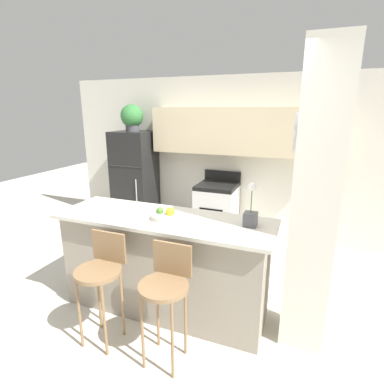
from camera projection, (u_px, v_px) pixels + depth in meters
ground_plane at (165, 307)px, 3.19m from camera, size 14.00×14.00×0.00m
wall_back at (231, 147)px, 4.74m from camera, size 5.60×0.38×2.55m
pillar_right at (314, 206)px, 2.43m from camera, size 0.38×0.32×2.55m
counter_bar at (164, 264)px, 3.05m from camera, size 2.17×0.72×1.02m
refrigerator at (135, 180)px, 5.21m from camera, size 0.65×0.63×1.69m
stove_range at (217, 211)px, 4.80m from camera, size 0.60×0.63×1.07m
bar_stool_left at (101, 272)px, 2.59m from camera, size 0.40×0.40×1.00m
bar_stool_right at (166, 286)px, 2.37m from camera, size 0.40×0.40×1.00m
potted_plant_on_fridge at (132, 117)px, 4.93m from camera, size 0.37×0.37×0.44m
orchid_vase at (251, 214)px, 2.67m from camera, size 0.12×0.12×0.40m
fruit_bowl at (165, 215)px, 2.86m from camera, size 0.25×0.25×0.12m
trash_bin at (159, 224)px, 5.01m from camera, size 0.28×0.28×0.38m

